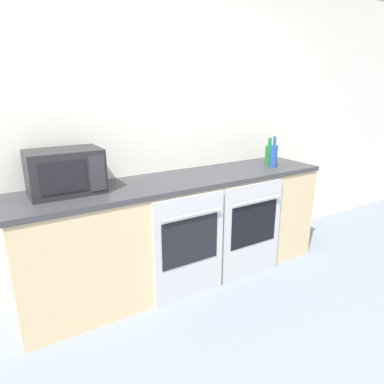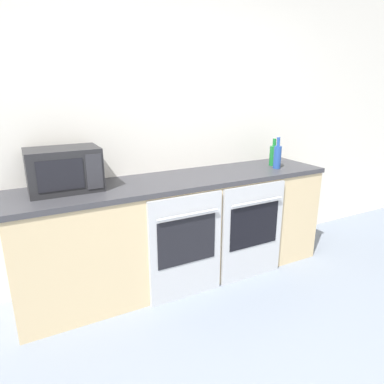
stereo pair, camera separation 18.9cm
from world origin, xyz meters
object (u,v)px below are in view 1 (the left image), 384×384
(microwave, at_px, (65,172))
(bottle_green, at_px, (269,154))
(oven_left, at_px, (190,248))
(bottle_blue, at_px, (274,155))
(oven_right, at_px, (253,230))

(microwave, relative_size, bottle_green, 1.94)
(oven_left, relative_size, bottle_blue, 2.98)
(microwave, height_order, bottle_green, microwave)
(bottle_blue, height_order, bottle_green, bottle_blue)
(oven_right, bearing_deg, microwave, 165.21)
(microwave, height_order, bottle_blue, microwave)
(microwave, bearing_deg, oven_right, -14.79)
(oven_right, bearing_deg, oven_left, 180.00)
(oven_left, relative_size, bottle_green, 3.34)
(oven_left, xyz_separation_m, oven_right, (0.64, 0.00, 0.00))
(oven_right, relative_size, bottle_green, 3.34)
(bottle_green, bearing_deg, bottle_blue, -116.07)
(oven_right, height_order, microwave, microwave)
(oven_left, relative_size, microwave, 1.72)
(microwave, bearing_deg, bottle_green, -1.41)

